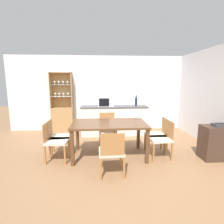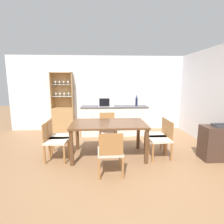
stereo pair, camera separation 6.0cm
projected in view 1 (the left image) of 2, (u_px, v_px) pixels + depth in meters
name	position (u px, v px, depth m)	size (l,w,h in m)	color
ground_plane	(114.00, 161.00, 3.74)	(18.00, 18.00, 0.00)	#936B47
wall_back	(108.00, 93.00, 6.10)	(6.80, 0.06, 2.55)	silver
kitchen_counter	(114.00, 120.00, 5.58)	(2.08, 0.54, 0.92)	white
display_cabinet	(63.00, 114.00, 5.94)	(0.71, 0.32, 1.98)	tan
dining_table	(109.00, 127.00, 3.90)	(1.65, 0.97, 0.78)	brown
dining_chair_side_right_near	(162.00, 138.00, 3.88)	(0.47, 0.47, 0.83)	beige
dining_chair_head_far	(108.00, 128.00, 4.76)	(0.47, 0.47, 0.83)	beige
dining_chair_side_right_far	(157.00, 135.00, 4.17)	(0.47, 0.47, 0.83)	beige
dining_chair_side_left_far	(58.00, 137.00, 4.01)	(0.48, 0.48, 0.83)	beige
dining_chair_head_near	(112.00, 152.00, 3.14)	(0.46, 0.46, 0.83)	beige
dining_chair_side_left_near	(55.00, 141.00, 3.73)	(0.47, 0.47, 0.83)	beige
microwave	(106.00, 102.00, 5.47)	(0.48, 0.34, 0.28)	silver
wine_bottle	(136.00, 101.00, 5.62)	(0.07, 0.07, 0.33)	#141E38
side_cabinet	(216.00, 142.00, 3.82)	(0.63, 0.40, 0.74)	#422D23
telephone	(218.00, 125.00, 3.72)	(0.21, 0.19, 0.09)	#38383D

